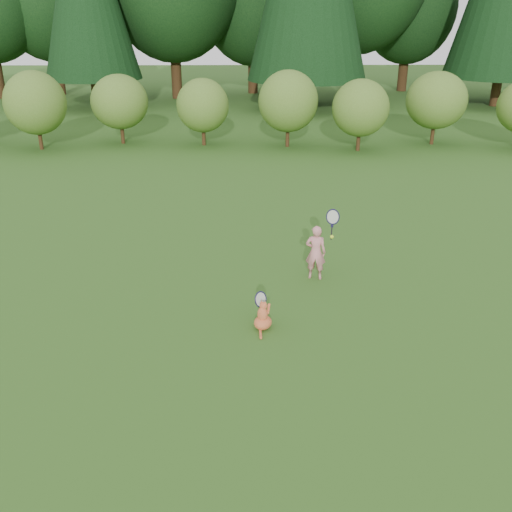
{
  "coord_description": "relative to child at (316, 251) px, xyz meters",
  "views": [
    {
      "loc": [
        0.04,
        -8.46,
        4.65
      ],
      "look_at": [
        0.2,
        0.8,
        0.7
      ],
      "focal_mm": 40.0,
      "sensor_mm": 36.0,
      "label": 1
    }
  ],
  "objects": [
    {
      "name": "tennis_ball",
      "position": [
        0.14,
        -0.84,
        0.61
      ],
      "size": [
        0.06,
        0.06,
        0.06
      ],
      "color": "#ACE51B",
      "rests_on": "ground"
    },
    {
      "name": "shrub_row",
      "position": [
        -1.34,
        11.65,
        0.85
      ],
      "size": [
        28.0,
        3.0,
        2.8
      ],
      "primitive_type": null,
      "color": "#486920",
      "rests_on": "ground"
    },
    {
      "name": "ground",
      "position": [
        -1.34,
        -1.35,
        -0.55
      ],
      "size": [
        100.0,
        100.0,
        0.0
      ],
      "primitive_type": "plane",
      "color": "#285417",
      "rests_on": "ground"
    },
    {
      "name": "cat",
      "position": [
        -1.05,
        -1.84,
        -0.31
      ],
      "size": [
        0.48,
        0.71,
        0.64
      ],
      "rotation": [
        0.0,
        0.0,
        -0.42
      ],
      "color": "#BA4923",
      "rests_on": "ground"
    },
    {
      "name": "child",
      "position": [
        0.0,
        0.0,
        0.0
      ],
      "size": [
        0.61,
        0.39,
        1.58
      ],
      "rotation": [
        0.0,
        0.0,
        2.93
      ],
      "color": "#D47E83",
      "rests_on": "ground"
    }
  ]
}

